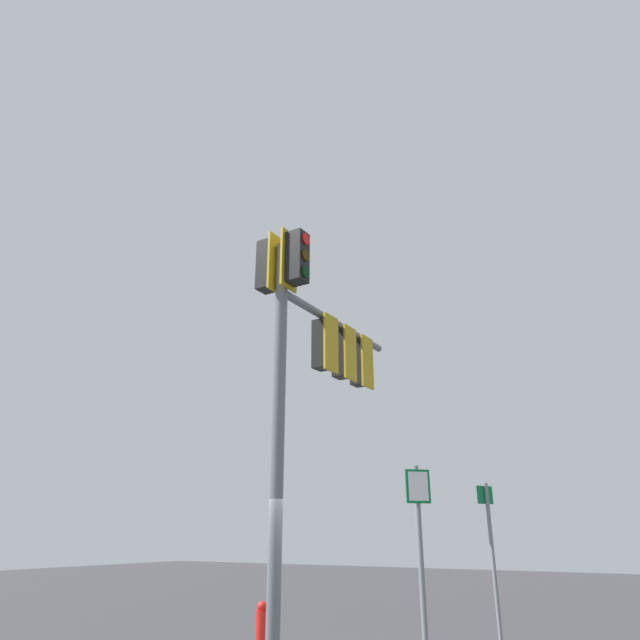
% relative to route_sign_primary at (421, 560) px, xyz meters
% --- Properties ---
extents(signal_mast_assembly, '(3.83, 0.97, 6.83)m').
position_rel_route_sign_primary_xyz_m(signal_mast_assembly, '(-0.90, -2.14, 3.20)').
color(signal_mast_assembly, slate).
rests_on(signal_mast_assembly, ground).
extents(route_sign_primary, '(0.24, 0.26, 2.85)m').
position_rel_route_sign_primary_xyz_m(route_sign_primary, '(0.00, 0.00, 0.00)').
color(route_sign_primary, slate).
rests_on(route_sign_primary, ground).
extents(fire_hydrant, '(0.30, 0.22, 0.81)m').
position_rel_route_sign_primary_xyz_m(fire_hydrant, '(-2.96, -4.44, -1.32)').
color(fire_hydrant, red).
rests_on(fire_hydrant, ground).
extents(route_sign_secondary, '(0.36, 0.19, 2.89)m').
position_rel_route_sign_primary_xyz_m(route_sign_secondary, '(-3.59, -0.07, 0.01)').
color(route_sign_secondary, slate).
rests_on(route_sign_secondary, ground).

